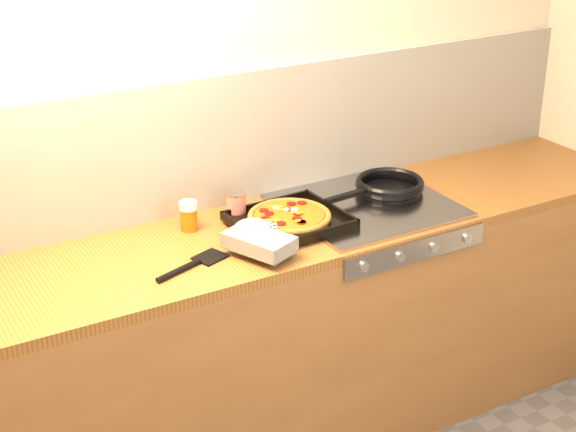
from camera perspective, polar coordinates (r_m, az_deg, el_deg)
room_shell at (r=3.24m, az=-4.28°, el=4.80°), size 3.20×3.20×3.20m
counter_run at (r=3.31m, az=-1.68°, el=-8.15°), size 3.20×0.62×0.90m
stovetop at (r=3.31m, az=5.08°, el=0.65°), size 0.60×0.56×0.02m
pizza_on_tray at (r=3.06m, az=-0.52°, el=-0.49°), size 0.50×0.45×0.06m
frying_pan at (r=3.41m, az=6.51°, el=1.94°), size 0.45×0.29×0.04m
tomato_can at (r=3.19m, az=-3.37°, el=0.68°), size 0.09×0.09×0.10m
juice_glass at (r=3.11m, az=-6.44°, el=0.02°), size 0.08×0.08×0.11m
wooden_spoon at (r=3.32m, az=-0.26°, el=0.92°), size 0.30×0.09×0.02m
black_spatula at (r=2.87m, az=-6.23°, el=-3.15°), size 0.28×0.14×0.02m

